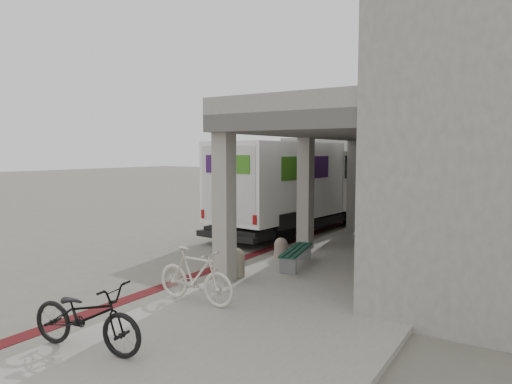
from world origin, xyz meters
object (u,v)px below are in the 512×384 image
Objects in this scene: bicycle_black at (86,316)px; utility_cabinet at (380,241)px; bench at (296,254)px; fedex_truck at (292,185)px; bicycle_cream at (195,276)px.

utility_cabinet is at bearing -22.17° from bicycle_black.
utility_cabinet is (1.46, 2.01, 0.14)m from bench.
bench is at bearing -12.61° from bicycle_black.
bench is 2.07× the size of utility_cabinet.
fedex_truck is at bearing 158.53° from utility_cabinet.
fedex_truck is 4.17× the size of bicycle_black.
bicycle_cream is at bearing -108.11° from bench.
bicycle_cream reaches higher than bench.
bicycle_cream reaches higher than bicycle_black.
utility_cabinet is at bearing 41.66° from bench.
bicycle_black is at bearing -71.76° from fedex_truck.
bicycle_cream is (-1.80, -5.46, 0.07)m from utility_cabinet.
bicycle_black is (-1.80, -7.85, 0.04)m from utility_cabinet.
utility_cabinet is 0.52× the size of bicycle_cream.
utility_cabinet is 0.48× the size of bicycle_black.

